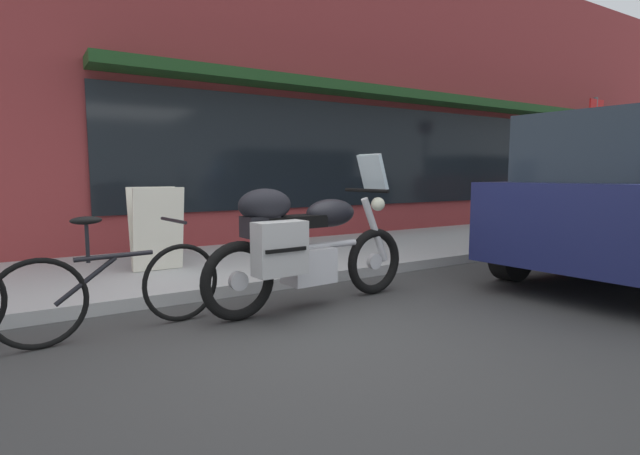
{
  "coord_description": "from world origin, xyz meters",
  "views": [
    {
      "loc": [
        -1.94,
        -3.07,
        1.22
      ],
      "look_at": [
        0.51,
        0.84,
        0.7
      ],
      "focal_mm": 26.89,
      "sensor_mm": 36.0,
      "label": 1
    }
  ],
  "objects_px": {
    "touring_motorcycle": "(304,242)",
    "parking_sign_pole": "(593,154)",
    "sandwich_board_sign": "(156,229)",
    "parked_bicycle": "(115,288)"
  },
  "relations": [
    {
      "from": "touring_motorcycle",
      "to": "parking_sign_pole",
      "type": "bearing_deg",
      "value": 9.93
    },
    {
      "from": "touring_motorcycle",
      "to": "parking_sign_pole",
      "type": "xyz_separation_m",
      "value": [
        6.86,
        1.2,
        0.98
      ]
    },
    {
      "from": "touring_motorcycle",
      "to": "parked_bicycle",
      "type": "distance_m",
      "value": 1.58
    },
    {
      "from": "parking_sign_pole",
      "to": "sandwich_board_sign",
      "type": "bearing_deg",
      "value": 174.71
    },
    {
      "from": "touring_motorcycle",
      "to": "parked_bicycle",
      "type": "xyz_separation_m",
      "value": [
        -1.56,
        0.17,
        -0.25
      ]
    },
    {
      "from": "parked_bicycle",
      "to": "parking_sign_pole",
      "type": "relative_size",
      "value": 0.67
    },
    {
      "from": "parked_bicycle",
      "to": "sandwich_board_sign",
      "type": "distance_m",
      "value": 1.91
    },
    {
      "from": "sandwich_board_sign",
      "to": "parking_sign_pole",
      "type": "relative_size",
      "value": 0.38
    },
    {
      "from": "sandwich_board_sign",
      "to": "parking_sign_pole",
      "type": "distance_m",
      "value": 7.79
    },
    {
      "from": "touring_motorcycle",
      "to": "parking_sign_pole",
      "type": "distance_m",
      "value": 7.03
    }
  ]
}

